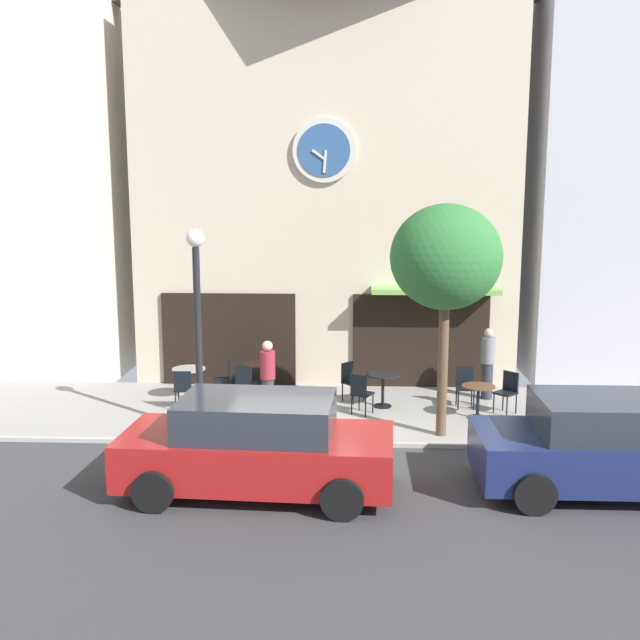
{
  "coord_description": "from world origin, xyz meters",
  "views": [
    {
      "loc": [
        1.1,
        -13.22,
        4.72
      ],
      "look_at": [
        0.39,
        2.26,
        2.04
      ],
      "focal_mm": 41.0,
      "sensor_mm": 36.0,
      "label": 1
    }
  ],
  "objects_px": {
    "cafe_chair_near_tree": "(361,391)",
    "parked_car_red": "(257,446)",
    "cafe_table_near_door": "(189,376)",
    "cafe_table_rightmost": "(383,382)",
    "cafe_table_leftmost": "(259,371)",
    "pedestrian_maroon": "(268,378)",
    "street_tree": "(446,259)",
    "cafe_chair_left_end": "(508,389)",
    "parked_car_navy": "(613,446)",
    "cafe_table_near_curb": "(478,395)",
    "street_lamp": "(198,331)",
    "pedestrian_grey": "(488,363)",
    "cafe_chair_outer": "(226,376)",
    "cafe_chair_mid_row": "(350,379)",
    "cafe_chair_facing_street": "(184,387)",
    "cafe_chair_curbside": "(245,381)",
    "cafe_chair_right_end": "(465,384)"
  },
  "relations": [
    {
      "from": "cafe_chair_curbside",
      "to": "cafe_chair_mid_row",
      "type": "bearing_deg",
      "value": 7.68
    },
    {
      "from": "cafe_table_near_curb",
      "to": "cafe_chair_curbside",
      "type": "bearing_deg",
      "value": 170.23
    },
    {
      "from": "cafe_table_rightmost",
      "to": "pedestrian_maroon",
      "type": "xyz_separation_m",
      "value": [
        -2.48,
        -0.91,
        0.3
      ]
    },
    {
      "from": "cafe_chair_mid_row",
      "to": "cafe_chair_facing_street",
      "type": "height_order",
      "value": "same"
    },
    {
      "from": "cafe_chair_outer",
      "to": "street_tree",
      "type": "bearing_deg",
      "value": -27.16
    },
    {
      "from": "cafe_chair_right_end",
      "to": "pedestrian_grey",
      "type": "xyz_separation_m",
      "value": [
        0.61,
        0.68,
        0.33
      ]
    },
    {
      "from": "cafe_table_near_curb",
      "to": "parked_car_red",
      "type": "relative_size",
      "value": 0.16
    },
    {
      "from": "cafe_chair_curbside",
      "to": "parked_car_navy",
      "type": "relative_size",
      "value": 0.21
    },
    {
      "from": "cafe_table_leftmost",
      "to": "pedestrian_maroon",
      "type": "height_order",
      "value": "pedestrian_maroon"
    },
    {
      "from": "cafe_chair_outer",
      "to": "street_lamp",
      "type": "bearing_deg",
      "value": -92.35
    },
    {
      "from": "street_lamp",
      "to": "cafe_table_leftmost",
      "type": "height_order",
      "value": "street_lamp"
    },
    {
      "from": "cafe_table_leftmost",
      "to": "cafe_chair_facing_street",
      "type": "distance_m",
      "value": 2.05
    },
    {
      "from": "street_lamp",
      "to": "cafe_chair_left_end",
      "type": "height_order",
      "value": "street_lamp"
    },
    {
      "from": "cafe_chair_facing_street",
      "to": "cafe_chair_right_end",
      "type": "height_order",
      "value": "same"
    },
    {
      "from": "street_lamp",
      "to": "cafe_chair_mid_row",
      "type": "distance_m",
      "value": 4.09
    },
    {
      "from": "cafe_chair_left_end",
      "to": "street_tree",
      "type": "bearing_deg",
      "value": -135.58
    },
    {
      "from": "street_lamp",
      "to": "pedestrian_maroon",
      "type": "xyz_separation_m",
      "value": [
        1.25,
        0.98,
        -1.2
      ]
    },
    {
      "from": "cafe_chair_left_end",
      "to": "cafe_chair_mid_row",
      "type": "distance_m",
      "value": 3.51
    },
    {
      "from": "cafe_chair_right_end",
      "to": "parked_car_red",
      "type": "distance_m",
      "value": 6.36
    },
    {
      "from": "cafe_table_rightmost",
      "to": "pedestrian_grey",
      "type": "distance_m",
      "value": 2.59
    },
    {
      "from": "cafe_table_leftmost",
      "to": "cafe_table_near_curb",
      "type": "bearing_deg",
      "value": -19.35
    },
    {
      "from": "cafe_chair_right_end",
      "to": "street_tree",
      "type": "bearing_deg",
      "value": -110.79
    },
    {
      "from": "cafe_table_near_door",
      "to": "cafe_table_rightmost",
      "type": "bearing_deg",
      "value": -5.34
    },
    {
      "from": "parked_car_navy",
      "to": "cafe_chair_right_end",
      "type": "bearing_deg",
      "value": 109.19
    },
    {
      "from": "cafe_chair_mid_row",
      "to": "parked_car_red",
      "type": "xyz_separation_m",
      "value": [
        -1.46,
        -5.27,
        0.23
      ]
    },
    {
      "from": "cafe_chair_near_tree",
      "to": "parked_car_navy",
      "type": "xyz_separation_m",
      "value": [
        3.97,
        -3.96,
        0.23
      ]
    },
    {
      "from": "cafe_chair_facing_street",
      "to": "cafe_chair_near_tree",
      "type": "bearing_deg",
      "value": -2.65
    },
    {
      "from": "cafe_table_near_door",
      "to": "street_lamp",
      "type": "bearing_deg",
      "value": -72.07
    },
    {
      "from": "cafe_table_leftmost",
      "to": "cafe_table_near_curb",
      "type": "relative_size",
      "value": 1.06
    },
    {
      "from": "cafe_chair_left_end",
      "to": "parked_car_navy",
      "type": "xyz_separation_m",
      "value": [
        0.76,
        -4.28,
        0.23
      ]
    },
    {
      "from": "cafe_chair_near_tree",
      "to": "cafe_chair_left_end",
      "type": "height_order",
      "value": "same"
    },
    {
      "from": "cafe_chair_near_tree",
      "to": "parked_car_red",
      "type": "height_order",
      "value": "parked_car_red"
    },
    {
      "from": "cafe_table_near_door",
      "to": "cafe_table_rightmost",
      "type": "height_order",
      "value": "cafe_table_rightmost"
    },
    {
      "from": "street_tree",
      "to": "cafe_chair_right_end",
      "type": "bearing_deg",
      "value": 69.21
    },
    {
      "from": "cafe_chair_right_end",
      "to": "cafe_chair_facing_street",
      "type": "bearing_deg",
      "value": -175.02
    },
    {
      "from": "cafe_table_rightmost",
      "to": "pedestrian_maroon",
      "type": "distance_m",
      "value": 2.66
    },
    {
      "from": "cafe_table_near_curb",
      "to": "cafe_table_near_door",
      "type": "bearing_deg",
      "value": 169.62
    },
    {
      "from": "cafe_chair_facing_street",
      "to": "parked_car_red",
      "type": "height_order",
      "value": "parked_car_red"
    },
    {
      "from": "cafe_table_near_door",
      "to": "cafe_table_leftmost",
      "type": "bearing_deg",
      "value": 18.83
    },
    {
      "from": "cafe_chair_curbside",
      "to": "pedestrian_maroon",
      "type": "bearing_deg",
      "value": -57.75
    },
    {
      "from": "street_lamp",
      "to": "cafe_table_rightmost",
      "type": "distance_m",
      "value": 4.44
    },
    {
      "from": "pedestrian_maroon",
      "to": "pedestrian_grey",
      "type": "distance_m",
      "value": 5.21
    },
    {
      "from": "cafe_chair_near_tree",
      "to": "pedestrian_grey",
      "type": "xyz_separation_m",
      "value": [
        2.95,
        1.41,
        0.33
      ]
    },
    {
      "from": "street_tree",
      "to": "parked_car_red",
      "type": "bearing_deg",
      "value": -138.05
    },
    {
      "from": "cafe_chair_left_end",
      "to": "cafe_chair_outer",
      "type": "height_order",
      "value": "same"
    },
    {
      "from": "cafe_table_leftmost",
      "to": "cafe_chair_curbside",
      "type": "bearing_deg",
      "value": -104.42
    },
    {
      "from": "cafe_table_near_curb",
      "to": "parked_car_navy",
      "type": "height_order",
      "value": "parked_car_navy"
    },
    {
      "from": "parked_car_red",
      "to": "parked_car_navy",
      "type": "height_order",
      "value": "same"
    },
    {
      "from": "cafe_table_rightmost",
      "to": "cafe_chair_right_end",
      "type": "xyz_separation_m",
      "value": [
        1.83,
        0.09,
        -0.03
      ]
    },
    {
      "from": "street_lamp",
      "to": "cafe_table_rightmost",
      "type": "relative_size",
      "value": 5.27
    }
  ]
}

